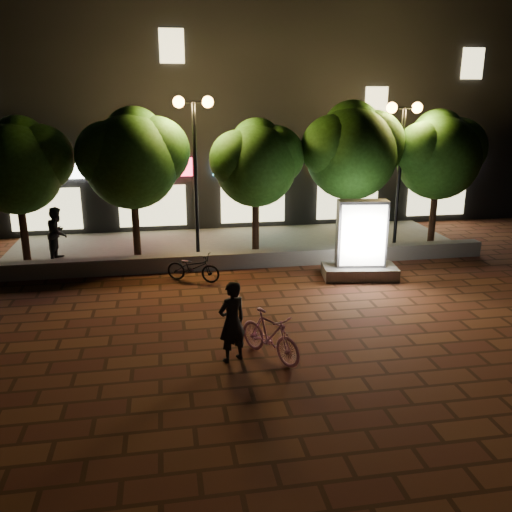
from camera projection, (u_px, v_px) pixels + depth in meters
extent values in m
plane|color=#562E1B|center=(272.00, 315.00, 13.52)|extent=(80.00, 80.00, 0.00)
cube|color=slate|center=(248.00, 259.00, 17.22)|extent=(16.00, 0.45, 0.50)
cube|color=slate|center=(237.00, 245.00, 19.64)|extent=(16.00, 5.00, 0.08)
cube|color=black|center=(216.00, 101.00, 24.35)|extent=(28.00, 8.00, 10.00)
cube|color=white|center=(42.00, 170.00, 20.07)|extent=(3.20, 0.12, 0.70)
cube|color=beige|center=(46.00, 210.00, 20.50)|extent=(2.60, 0.10, 1.60)
cube|color=red|center=(151.00, 168.00, 20.72)|extent=(3.20, 0.12, 0.70)
cube|color=beige|center=(153.00, 206.00, 21.15)|extent=(2.60, 0.10, 1.60)
cube|color=#3EB8CF|center=(253.00, 165.00, 21.37)|extent=(3.20, 0.12, 0.70)
cube|color=beige|center=(253.00, 203.00, 21.80)|extent=(2.60, 0.10, 1.60)
cube|color=yellow|center=(349.00, 163.00, 22.02)|extent=(3.20, 0.12, 0.70)
cube|color=beige|center=(347.00, 200.00, 22.45)|extent=(2.60, 0.10, 1.60)
cube|color=silver|center=(440.00, 161.00, 22.67)|extent=(3.20, 0.12, 0.70)
cube|color=beige|center=(437.00, 197.00, 23.10)|extent=(2.60, 0.10, 1.60)
cube|color=beige|center=(172.00, 46.00, 19.62)|extent=(0.90, 0.10, 1.20)
cube|color=beige|center=(376.00, 102.00, 21.49)|extent=(0.90, 0.10, 1.20)
cube|color=beige|center=(473.00, 63.00, 21.71)|extent=(0.90, 0.10, 1.20)
cylinder|color=black|center=(24.00, 229.00, 17.13)|extent=(0.24, 0.24, 2.25)
sphere|color=#24581A|center=(16.00, 169.00, 16.58)|extent=(2.80, 2.80, 2.80)
sphere|color=#24581A|center=(40.00, 158.00, 16.80)|extent=(2.10, 2.10, 2.10)
sphere|color=#24581A|center=(19.00, 145.00, 16.73)|extent=(1.82, 1.82, 1.82)
cylinder|color=black|center=(136.00, 223.00, 17.69)|extent=(0.24, 0.24, 2.34)
sphere|color=#24581A|center=(132.00, 162.00, 17.11)|extent=(3.00, 3.00, 3.00)
sphere|color=#24581A|center=(155.00, 151.00, 17.34)|extent=(2.25, 2.25, 2.25)
sphere|color=#24581A|center=(109.00, 155.00, 16.79)|extent=(2.10, 2.10, 2.10)
sphere|color=#24581A|center=(134.00, 137.00, 17.24)|extent=(1.95, 1.95, 1.95)
cylinder|color=black|center=(256.00, 220.00, 18.36)|extent=(0.24, 0.24, 2.21)
sphere|color=#24581A|center=(256.00, 166.00, 17.82)|extent=(2.70, 2.70, 2.70)
sphere|color=#24581A|center=(274.00, 156.00, 18.04)|extent=(2.03, 2.03, 2.02)
sphere|color=#24581A|center=(238.00, 159.00, 17.51)|extent=(1.89, 1.89, 1.89)
sphere|color=#24581A|center=(257.00, 144.00, 17.98)|extent=(1.76, 1.76, 1.76)
cylinder|color=black|center=(348.00, 214.00, 18.86)|extent=(0.24, 0.24, 2.43)
sphere|color=#24581A|center=(351.00, 154.00, 18.26)|extent=(3.10, 3.10, 3.10)
sphere|color=#24581A|center=(371.00, 144.00, 18.49)|extent=(2.33, 2.33, 2.33)
sphere|color=#24581A|center=(333.00, 147.00, 17.94)|extent=(2.17, 2.17, 2.17)
sphere|color=#24581A|center=(352.00, 130.00, 18.39)|extent=(2.01, 2.02, 2.02)
cylinder|color=black|center=(433.00, 212.00, 19.40)|extent=(0.24, 0.24, 2.29)
sphere|color=#24581A|center=(438.00, 158.00, 18.84)|extent=(2.90, 2.90, 2.90)
sphere|color=#24581A|center=(456.00, 148.00, 19.06)|extent=(2.18, 2.17, 2.17)
sphere|color=#24581A|center=(424.00, 151.00, 18.52)|extent=(2.03, 2.03, 2.03)
sphere|color=#24581A|center=(438.00, 136.00, 18.98)|extent=(1.89, 1.88, 1.88)
cylinder|color=black|center=(196.00, 182.00, 17.44)|extent=(0.12, 0.12, 5.00)
cylinder|color=black|center=(193.00, 102.00, 16.72)|extent=(0.90, 0.08, 0.08)
sphere|color=#FFA13F|center=(179.00, 102.00, 16.65)|extent=(0.36, 0.36, 0.36)
sphere|color=#FFA13F|center=(208.00, 102.00, 16.79)|extent=(0.36, 0.36, 0.36)
cylinder|color=black|center=(399.00, 180.00, 18.61)|extent=(0.12, 0.12, 4.80)
cylinder|color=black|center=(404.00, 108.00, 17.92)|extent=(0.90, 0.08, 0.08)
sphere|color=#FFA13F|center=(392.00, 108.00, 17.84)|extent=(0.36, 0.36, 0.36)
sphere|color=#FFA13F|center=(417.00, 108.00, 17.99)|extent=(0.36, 0.36, 0.36)
cube|color=slate|center=(359.00, 271.00, 16.24)|extent=(2.31, 1.38, 0.36)
cube|color=#4C4C51|center=(361.00, 234.00, 15.90)|extent=(1.51, 0.70, 2.00)
cube|color=white|center=(363.00, 236.00, 15.65)|extent=(1.31, 0.22, 1.82)
cube|color=white|center=(360.00, 231.00, 16.16)|extent=(1.31, 0.22, 1.82)
imported|color=#E68EC8|center=(270.00, 335.00, 11.16)|extent=(1.32, 1.71, 1.03)
imported|color=black|center=(232.00, 322.00, 10.96)|extent=(0.75, 0.65, 1.73)
imported|color=black|center=(193.00, 267.00, 15.84)|extent=(1.71, 1.18, 0.85)
imported|color=black|center=(58.00, 233.00, 17.62)|extent=(0.77, 0.93, 1.74)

